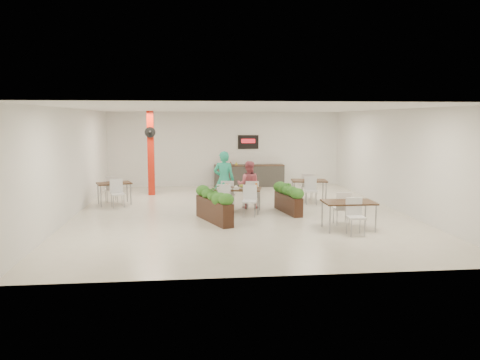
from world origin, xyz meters
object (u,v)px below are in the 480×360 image
(diner_man, at_px, (224,180))
(side_table_a, at_px, (114,186))
(main_table, at_px, (238,192))
(planter_right, at_px, (288,197))
(diner_woman, at_px, (248,185))
(side_table_b, at_px, (309,183))
(service_counter, at_px, (249,175))
(side_table_c, at_px, (349,206))
(red_column, at_px, (151,152))
(planter_left, at_px, (214,204))

(diner_man, height_order, side_table_a, diner_man)
(main_table, height_order, planter_right, planter_right)
(diner_woman, height_order, side_table_b, diner_woman)
(diner_woman, bearing_deg, side_table_a, -1.69)
(service_counter, height_order, side_table_c, service_counter)
(diner_man, xyz_separation_m, planter_right, (1.93, -0.88, -0.45))
(red_column, relative_size, side_table_b, 1.93)
(diner_woman, bearing_deg, side_table_c, 136.70)
(diner_man, relative_size, side_table_c, 1.15)
(main_table, xyz_separation_m, side_table_b, (2.71, 1.73, -0.00))
(planter_right, height_order, side_table_b, planter_right)
(planter_left, xyz_separation_m, side_table_b, (3.52, 3.04, 0.11))
(planter_left, relative_size, side_table_b, 1.15)
(service_counter, relative_size, side_table_a, 1.80)
(side_table_c, bearing_deg, diner_man, 133.88)
(planter_right, relative_size, side_table_b, 1.07)
(side_table_a, height_order, side_table_c, same)
(side_table_a, bearing_deg, side_table_b, -19.30)
(side_table_a, bearing_deg, service_counter, 17.87)
(red_column, distance_m, planter_right, 6.10)
(main_table, distance_m, diner_woman, 0.78)
(side_table_a, bearing_deg, planter_right, -38.60)
(planter_left, bearing_deg, side_table_c, -20.84)
(red_column, xyz_separation_m, main_table, (2.95, -3.72, -1.01))
(diner_man, height_order, side_table_c, diner_man)
(planter_left, relative_size, planter_right, 1.08)
(service_counter, relative_size, diner_woman, 1.95)
(red_column, distance_m, service_counter, 4.56)
(side_table_a, bearing_deg, red_column, 41.61)
(service_counter, xyz_separation_m, main_table, (-1.04, -5.58, 0.14))
(planter_right, bearing_deg, diner_man, 155.44)
(side_table_c, bearing_deg, main_table, 136.30)
(main_table, xyz_separation_m, planter_left, (-0.82, -1.31, -0.12))
(diner_man, bearing_deg, planter_right, 167.84)
(side_table_a, distance_m, side_table_b, 6.76)
(planter_left, relative_size, side_table_c, 1.18)
(service_counter, xyz_separation_m, side_table_a, (-5.10, -3.81, 0.13))
(diner_woman, height_order, side_table_a, diner_woman)
(side_table_c, bearing_deg, side_table_a, 147.79)
(side_table_a, bearing_deg, side_table_c, -52.19)
(service_counter, height_order, diner_man, service_counter)
(planter_left, bearing_deg, planter_right, 24.57)
(diner_woman, distance_m, side_table_c, 3.97)
(service_counter, bearing_deg, side_table_b, -66.69)
(main_table, distance_m, planter_left, 1.55)
(side_table_c, bearing_deg, diner_woman, 125.38)
(red_column, bearing_deg, planter_left, -66.95)
(red_column, xyz_separation_m, side_table_b, (5.66, -1.99, -1.01))
(planter_left, height_order, side_table_b, planter_left)
(diner_man, distance_m, side_table_c, 4.48)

